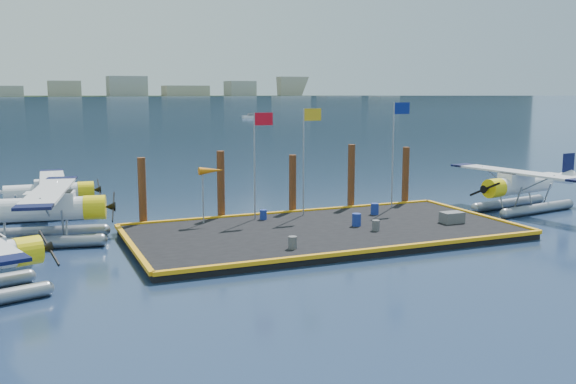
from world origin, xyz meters
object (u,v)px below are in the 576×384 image
object	(u,v)px
seaplane_d	(520,188)
piling_0	(142,194)
flagpole_red	(258,149)
drum_4	(375,209)
drum_2	(357,220)
windsock	(211,172)
drum_5	(263,215)
seaplane_c	(47,195)
piling_3	(351,179)
drum_3	(293,243)
piling_1	(221,187)
crate	(452,217)
drum_1	(376,225)
seaplane_b	(42,213)
flagpole_blue	(396,139)
flagpole_yellow	(307,145)
piling_4	(405,178)
piling_2	(293,186)

from	to	relation	value
seaplane_d	piling_0	xyz separation A→B (m)	(-23.09, 3.78, 0.49)
flagpole_red	drum_4	bearing A→B (deg)	-11.56
drum_2	windsock	world-z (taller)	windsock
drum_5	windsock	size ratio (longest dim) A/B	0.18
seaplane_c	drum_5	bearing A→B (deg)	58.46
seaplane_d	drum_5	size ratio (longest dim) A/B	17.59
flagpole_red	piling_3	xyz separation A→B (m)	(6.79, 1.60, -2.25)
drum_3	piling_1	distance (m)	8.90
seaplane_d	piling_1	size ratio (longest dim) A/B	2.33
seaplane_c	crate	size ratio (longest dim) A/B	7.51
crate	flagpole_red	xyz separation A→B (m)	(-9.49, 5.13, 3.70)
drum_1	windsock	xyz separation A→B (m)	(-7.32, 5.26, 2.55)
seaplane_b	windsock	xyz separation A→B (m)	(8.73, -0.11, 1.65)
drum_4	windsock	xyz separation A→B (m)	(-9.51, 1.39, 2.50)
flagpole_blue	drum_1	bearing A→B (deg)	-129.95
seaplane_b	flagpole_blue	size ratio (longest dim) A/B	1.58
drum_1	flagpole_yellow	world-z (taller)	flagpole_yellow
crate	flagpole_red	distance (m)	11.40
drum_1	piling_1	bearing A→B (deg)	132.56
crate	piling_3	world-z (taller)	piling_3
drum_5	drum_4	bearing A→B (deg)	-9.60
drum_1	piling_3	distance (m)	7.35
seaplane_d	flagpole_yellow	bearing A→B (deg)	71.38
windsock	piling_4	world-z (taller)	piling_4
crate	flagpole_yellow	bearing A→B (deg)	141.71
seaplane_c	piling_3	xyz separation A→B (m)	(17.77, -5.52, 0.75)
flagpole_blue	piling_2	size ratio (longest dim) A/B	1.71
drum_2	flagpole_red	size ratio (longest dim) A/B	0.11
flagpole_red	seaplane_d	bearing A→B (deg)	-7.37
seaplane_b	piling_2	bearing A→B (deg)	106.57
seaplane_b	piling_4	bearing A→B (deg)	104.43
drum_3	crate	world-z (taller)	crate
drum_2	piling_0	size ratio (longest dim) A/B	0.17
flagpole_blue	piling_2	xyz separation A→B (m)	(-6.20, 1.60, -2.79)
seaplane_b	flagpole_red	distance (m)	11.80
piling_0	piling_3	size ratio (longest dim) A/B	0.93
piling_3	piling_4	xyz separation A→B (m)	(4.00, 0.00, -0.15)
seaplane_c	drum_4	world-z (taller)	seaplane_c
drum_1	flagpole_yellow	distance (m)	6.70
seaplane_c	flagpole_blue	bearing A→B (deg)	72.34
flagpole_red	drum_2	bearing A→B (deg)	-42.23
seaplane_b	piling_1	size ratio (longest dim) A/B	2.44
flagpole_blue	piling_4	bearing A→B (deg)	41.58
drum_3	piling_1	bearing A→B (deg)	95.05
drum_2	piling_4	distance (m)	8.62
piling_3	flagpole_red	bearing A→B (deg)	-166.75
drum_4	piling_0	distance (m)	13.39
drum_4	piling_2	distance (m)	5.12
flagpole_red	piling_1	world-z (taller)	flagpole_red
drum_2	windsock	size ratio (longest dim) A/B	0.22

